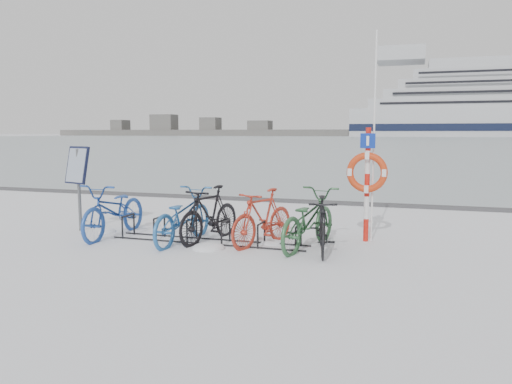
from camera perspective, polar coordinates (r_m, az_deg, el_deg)
The scene contains 14 objects.
ground at distance 9.88m, azimuth -5.43°, elevation -5.74°, with size 900.00×900.00×0.00m, color white.
ice_sheet at distance 163.92m, azimuth 16.53°, elevation 5.83°, with size 400.00×298.00×0.02m, color #9FACB3.
quay_edge at distance 15.39m, azimuth 3.25°, elevation -0.99°, with size 400.00×0.25×0.10m, color #3F3F42.
bike_rack at distance 9.84m, azimuth -5.44°, elevation -4.71°, with size 4.00×0.48×0.46m.
info_board at distance 11.46m, azimuth -19.73°, elevation 2.36°, with size 0.66×0.39×1.85m.
lifebuoy_station at distance 9.92m, azimuth 12.61°, elevation 2.17°, with size 0.78×0.22×4.07m.
shoreline at distance 296.85m, azimuth -7.36°, elevation 6.93°, with size 180.00×12.00×9.50m.
bike_0 at distance 10.75m, azimuth -15.84°, elevation -1.80°, with size 0.77×2.21×1.16m, color #21489D.
bike_1 at distance 9.88m, azimuth -8.40°, elevation -2.56°, with size 0.73×2.09×1.09m, color #255E9F.
bike_2 at distance 9.91m, azimuth -5.33°, elevation -2.37°, with size 0.53×1.88×1.13m, color black.
bike_3 at distance 9.55m, azimuth 0.78°, elevation -2.76°, with size 0.52×1.84×1.11m, color #B43121.
bike_4 at distance 9.35m, azimuth 5.97°, elevation -2.93°, with size 0.75×2.16×1.13m, color #2E5C36.
bike_5 at distance 9.04m, azimuth 7.57°, elevation -3.60°, with size 0.49×1.72×1.04m, color black.
snow_drifts at distance 9.84m, azimuth -5.62°, elevation -5.80°, with size 4.11×1.59×0.22m.
Camera 1 is at (3.82, -8.86, 2.15)m, focal length 35.00 mm.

